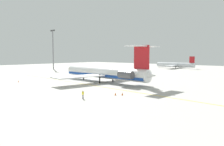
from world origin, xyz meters
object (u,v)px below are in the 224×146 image
object	(u,v)px
ground_crew_near_nose	(83,94)
safety_cone_wingtip	(122,94)
main_jetliner	(106,73)
safety_cone_nose	(115,94)
ground_crew_portside	(104,72)
ground_crew_near_tail	(94,73)
airliner_far_left	(174,65)
safety_cone_tail	(18,81)
light_mast	(53,48)

from	to	relation	value
ground_crew_near_nose	safety_cone_wingtip	bearing A→B (deg)	78.89
main_jetliner	safety_cone_nose	bearing A→B (deg)	140.90
ground_crew_portside	ground_crew_near_tail	bearing A→B (deg)	35.28
safety_cone_wingtip	airliner_far_left	bearing A→B (deg)	109.41
airliner_far_left	ground_crew_near_nose	world-z (taller)	airliner_far_left
main_jetliner	ground_crew_portside	bearing A→B (deg)	-41.62
safety_cone_wingtip	main_jetliner	bearing A→B (deg)	141.49
ground_crew_near_tail	safety_cone_nose	world-z (taller)	ground_crew_near_tail
ground_crew_near_nose	ground_crew_near_tail	size ratio (longest dim) A/B	1.05
airliner_far_left	safety_cone_wingtip	world-z (taller)	airliner_far_left
ground_crew_near_nose	safety_cone_tail	bearing A→B (deg)	-174.55
main_jetliner	airliner_far_left	distance (m)	84.41
safety_cone_wingtip	light_mast	world-z (taller)	light_mast
ground_crew_near_tail	safety_cone_tail	size ratio (longest dim) A/B	2.98
airliner_far_left	light_mast	xyz separation A→B (m)	(-50.84, -57.48, 10.75)
main_jetliner	ground_crew_near_nose	size ratio (longest dim) A/B	23.21
airliner_far_left	safety_cone_nose	distance (m)	103.82
ground_crew_near_nose	light_mast	distance (m)	95.43
ground_crew_portside	safety_cone_nose	xyz separation A→B (m)	(35.81, -34.23, -0.84)
light_mast	airliner_far_left	bearing A→B (deg)	48.51
ground_crew_near_nose	safety_cone_tail	distance (m)	36.88
safety_cone_wingtip	light_mast	size ratio (longest dim) A/B	0.02
ground_crew_near_nose	safety_cone_wingtip	distance (m)	9.20
airliner_far_left	safety_cone_wingtip	size ratio (longest dim) A/B	47.01
ground_crew_portside	light_mast	size ratio (longest dim) A/B	0.07
safety_cone_tail	light_mast	world-z (taller)	light_mast
main_jetliner	safety_cone_tail	size ratio (longest dim) A/B	72.36
ground_crew_near_tail	safety_cone_wingtip	bearing A→B (deg)	73.33
ground_crew_near_tail	safety_cone_nose	bearing A→B (deg)	71.47
main_jetliner	safety_cone_wingtip	size ratio (longest dim) A/B	72.36
ground_crew_near_nose	ground_crew_near_tail	bearing A→B (deg)	145.53
ground_crew_near_tail	safety_cone_tail	distance (m)	32.54
ground_crew_near_nose	safety_cone_nose	xyz separation A→B (m)	(2.52, 7.33, -0.81)
ground_crew_portside	safety_cone_tail	bearing A→B (deg)	47.30
safety_cone_nose	safety_cone_tail	bearing A→B (deg)	-175.57
ground_crew_near_tail	safety_cone_wingtip	world-z (taller)	ground_crew_near_tail
main_jetliner	airliner_far_left	world-z (taller)	main_jetliner
safety_cone_wingtip	safety_cone_tail	size ratio (longest dim) A/B	1.00
main_jetliner	ground_crew_near_tail	xyz separation A→B (m)	(-20.27, 13.94, -2.12)
safety_cone_nose	safety_cone_wingtip	bearing A→B (deg)	44.84
airliner_far_left	ground_crew_portside	bearing A→B (deg)	81.26
ground_crew_near_tail	light_mast	bearing A→B (deg)	-83.95
main_jetliner	safety_cone_nose	size ratio (longest dim) A/B	72.36
ground_crew_near_nose	safety_cone_wingtip	xyz separation A→B (m)	(3.62, 8.42, -0.81)
light_mast	ground_crew_near_nose	bearing A→B (deg)	-30.60
ground_crew_near_nose	airliner_far_left	bearing A→B (deg)	118.32
ground_crew_near_tail	main_jetliner	bearing A→B (deg)	75.26
safety_cone_nose	light_mast	bearing A→B (deg)	154.06
airliner_far_left	safety_cone_nose	xyz separation A→B (m)	(33.17, -98.35, -2.00)
main_jetliner	ground_crew_portside	xyz separation A→B (m)	(-18.80, 18.72, -2.05)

